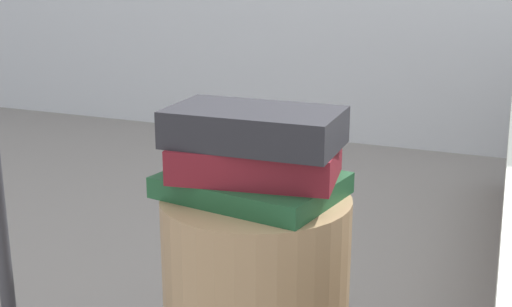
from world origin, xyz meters
TOP-DOWN VIEW (x-y plane):
  - book_forest at (-0.01, 0.01)m, footprint 0.31×0.25m
  - book_maroon at (-0.00, 0.00)m, footprint 0.29×0.20m
  - book_charcoal at (0.00, -0.01)m, footprint 0.28×0.17m

SIDE VIEW (x-z plane):
  - book_forest at x=-0.01m, z-range 0.42..0.46m
  - book_maroon at x=0.00m, z-range 0.46..0.52m
  - book_charcoal at x=0.00m, z-range 0.52..0.58m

